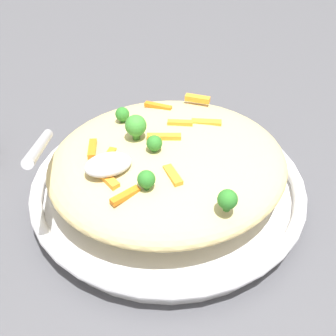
% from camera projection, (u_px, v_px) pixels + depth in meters
% --- Properties ---
extents(ground_plane, '(2.40, 2.40, 0.00)m').
position_uv_depth(ground_plane, '(168.00, 201.00, 0.63)').
color(ground_plane, '#4C4C51').
extents(serving_bowl, '(0.36, 0.36, 0.04)m').
position_uv_depth(serving_bowl, '(168.00, 189.00, 0.62)').
color(serving_bowl, silver).
rests_on(serving_bowl, ground_plane).
extents(pasta_mound, '(0.31, 0.29, 0.06)m').
position_uv_depth(pasta_mound, '(168.00, 163.00, 0.59)').
color(pasta_mound, '#D1BA7A').
rests_on(pasta_mound, serving_bowl).
extents(carrot_piece_0, '(0.01, 0.03, 0.01)m').
position_uv_depth(carrot_piece_0, '(173.00, 175.00, 0.53)').
color(carrot_piece_0, orange).
rests_on(carrot_piece_0, pasta_mound).
extents(carrot_piece_1, '(0.03, 0.02, 0.01)m').
position_uv_depth(carrot_piece_1, '(180.00, 123.00, 0.61)').
color(carrot_piece_1, orange).
rests_on(carrot_piece_1, pasta_mound).
extents(carrot_piece_2, '(0.04, 0.02, 0.01)m').
position_uv_depth(carrot_piece_2, '(166.00, 136.00, 0.58)').
color(carrot_piece_2, orange).
rests_on(carrot_piece_2, pasta_mound).
extents(carrot_piece_3, '(0.03, 0.03, 0.01)m').
position_uv_depth(carrot_piece_3, '(108.00, 158.00, 0.55)').
color(carrot_piece_3, orange).
rests_on(carrot_piece_3, pasta_mound).
extents(carrot_piece_4, '(0.03, 0.03, 0.01)m').
position_uv_depth(carrot_piece_4, '(158.00, 106.00, 0.65)').
color(carrot_piece_4, orange).
rests_on(carrot_piece_4, pasta_mound).
extents(carrot_piece_5, '(0.02, 0.04, 0.01)m').
position_uv_depth(carrot_piece_5, '(92.00, 149.00, 0.57)').
color(carrot_piece_5, orange).
rests_on(carrot_piece_5, pasta_mound).
extents(carrot_piece_6, '(0.04, 0.02, 0.01)m').
position_uv_depth(carrot_piece_6, '(125.00, 196.00, 0.50)').
color(carrot_piece_6, orange).
rests_on(carrot_piece_6, pasta_mound).
extents(carrot_piece_7, '(0.03, 0.03, 0.01)m').
position_uv_depth(carrot_piece_7, '(197.00, 99.00, 0.66)').
color(carrot_piece_7, orange).
rests_on(carrot_piece_7, pasta_mound).
extents(carrot_piece_8, '(0.04, 0.03, 0.01)m').
position_uv_depth(carrot_piece_8, '(206.00, 123.00, 0.61)').
color(carrot_piece_8, orange).
rests_on(carrot_piece_8, pasta_mound).
extents(carrot_piece_9, '(0.02, 0.04, 0.01)m').
position_uv_depth(carrot_piece_9, '(107.00, 178.00, 0.53)').
color(carrot_piece_9, orange).
rests_on(carrot_piece_9, pasta_mound).
extents(broccoli_floret_0, '(0.02, 0.02, 0.02)m').
position_uv_depth(broccoli_floret_0, '(146.00, 179.00, 0.51)').
color(broccoli_floret_0, '#296820').
rests_on(broccoli_floret_0, pasta_mound).
extents(broccoli_floret_1, '(0.03, 0.03, 0.03)m').
position_uv_depth(broccoli_floret_1, '(136.00, 126.00, 0.57)').
color(broccoli_floret_1, '#377928').
rests_on(broccoli_floret_1, pasta_mound).
extents(broccoli_floret_2, '(0.02, 0.02, 0.02)m').
position_uv_depth(broccoli_floret_2, '(154.00, 143.00, 0.55)').
color(broccoli_floret_2, '#296820').
rests_on(broccoli_floret_2, pasta_mound).
extents(broccoli_floret_3, '(0.02, 0.02, 0.03)m').
position_uv_depth(broccoli_floret_3, '(227.00, 200.00, 0.48)').
color(broccoli_floret_3, '#296820').
rests_on(broccoli_floret_3, pasta_mound).
extents(broccoli_floret_4, '(0.02, 0.02, 0.02)m').
position_uv_depth(broccoli_floret_4, '(122.00, 114.00, 0.61)').
color(broccoli_floret_4, '#296820').
rests_on(broccoli_floret_4, pasta_mound).
extents(serving_spoon, '(0.12, 0.15, 0.08)m').
position_uv_depth(serving_spoon, '(84.00, 158.00, 0.52)').
color(serving_spoon, '#B7B7BC').
rests_on(serving_spoon, pasta_mound).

